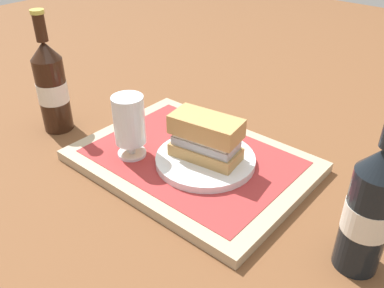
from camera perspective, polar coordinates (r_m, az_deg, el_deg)
ground_plane at (r=0.82m, az=-0.00°, el=-2.95°), size 3.00×3.00×0.00m
tray at (r=0.82m, az=-0.00°, el=-2.38°), size 0.44×0.32×0.02m
placemat at (r=0.81m, az=-0.00°, el=-1.76°), size 0.38×0.27×0.00m
plate at (r=0.79m, az=1.87°, el=-2.17°), size 0.19×0.19×0.01m
sandwich at (r=0.76m, az=1.72°, el=1.01°), size 0.14×0.08×0.08m
beer_glass at (r=0.79m, az=-8.63°, el=2.93°), size 0.06×0.06×0.12m
beer_bottle at (r=0.95m, az=-18.79°, el=7.59°), size 0.07×0.07×0.27m
second_bottle at (r=0.61m, az=23.29°, el=-8.22°), size 0.07×0.07×0.27m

